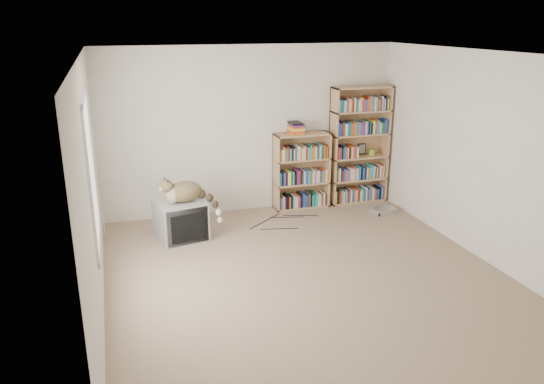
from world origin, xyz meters
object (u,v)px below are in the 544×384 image
object	(u,v)px
cat	(189,194)
dvd_player	(384,211)
crt_tv	(181,220)
bookcase_short	(301,174)
bookcase_tall	(359,148)

from	to	relation	value
cat	dvd_player	xyz separation A→B (m)	(2.99, 0.13, -0.60)
cat	crt_tv	bearing A→B (deg)	145.32
crt_tv	bookcase_short	size ratio (longest dim) A/B	0.61
bookcase_short	cat	bearing A→B (deg)	-156.94
bookcase_tall	cat	bearing A→B (deg)	-164.34
cat	bookcase_tall	size ratio (longest dim) A/B	0.43
crt_tv	bookcase_short	xyz separation A→B (m)	(2.00, 0.75, 0.27)
bookcase_short	dvd_player	world-z (taller)	bookcase_short
cat	dvd_player	distance (m)	3.05
cat	dvd_player	bearing A→B (deg)	-12.36
crt_tv	bookcase_tall	size ratio (longest dim) A/B	0.39
bookcase_tall	bookcase_short	distance (m)	1.03
bookcase_tall	bookcase_short	bearing A→B (deg)	179.97
bookcase_short	bookcase_tall	bearing A→B (deg)	-0.03
crt_tv	bookcase_tall	world-z (taller)	bookcase_tall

